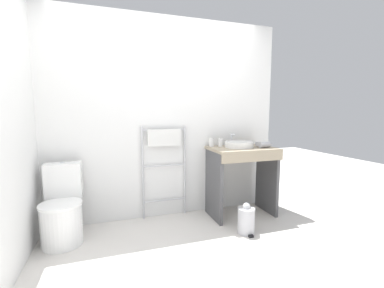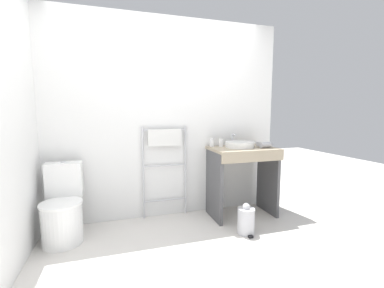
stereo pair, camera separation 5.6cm
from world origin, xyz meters
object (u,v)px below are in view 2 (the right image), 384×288
at_px(hair_dryer, 265,145).
at_px(trash_bin, 246,220).
at_px(cup_near_wall, 212,143).
at_px(towel_radiator, 165,150).
at_px(sink_basin, 240,144).
at_px(cup_near_edge, 221,143).
at_px(toilet, 63,211).

relative_size(hair_dryer, trash_bin, 0.52).
bearing_deg(trash_bin, hair_dryer, 39.67).
bearing_deg(cup_near_wall, towel_radiator, 175.16).
bearing_deg(cup_near_wall, sink_basin, -30.00).
xyz_separation_m(towel_radiator, cup_near_wall, (0.61, -0.05, 0.08)).
xyz_separation_m(cup_near_wall, trash_bin, (0.14, -0.68, -0.79)).
relative_size(cup_near_edge, hair_dryer, 0.59).
bearing_deg(cup_near_wall, toilet, -171.94).
distance_m(toilet, towel_radiator, 1.30).
distance_m(cup_near_wall, cup_near_edge, 0.12).
xyz_separation_m(sink_basin, cup_near_wall, (-0.30, 0.18, 0.01)).
xyz_separation_m(toilet, towel_radiator, (1.14, 0.30, 0.55)).
bearing_deg(hair_dryer, cup_near_edge, 153.65).
distance_m(sink_basin, cup_near_wall, 0.35).
bearing_deg(cup_near_edge, towel_radiator, 171.99).
bearing_deg(hair_dryer, trash_bin, -140.33).
bearing_deg(trash_bin, sink_basin, 71.78).
bearing_deg(toilet, cup_near_edge, 6.12).
bearing_deg(trash_bin, cup_near_edge, 93.27).
xyz_separation_m(toilet, hair_dryer, (2.35, -0.05, 0.61)).
xyz_separation_m(toilet, sink_basin, (2.06, 0.07, 0.61)).
xyz_separation_m(towel_radiator, cup_near_edge, (0.72, -0.10, 0.08)).
xyz_separation_m(towel_radiator, hair_dryer, (1.21, -0.35, 0.07)).
relative_size(towel_radiator, cup_near_edge, 10.97).
distance_m(cup_near_edge, hair_dryer, 0.55).
distance_m(towel_radiator, hair_dryer, 1.26).
xyz_separation_m(toilet, trash_bin, (1.89, -0.43, -0.16)).
bearing_deg(trash_bin, cup_near_wall, 101.71).
bearing_deg(hair_dryer, cup_near_wall, 153.85).
height_order(sink_basin, cup_near_wall, cup_near_wall).
distance_m(towel_radiator, cup_near_edge, 0.73).
bearing_deg(toilet, sink_basin, 2.02).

